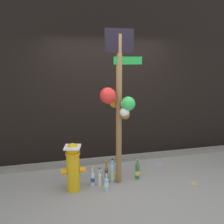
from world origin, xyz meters
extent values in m
plane|color=gray|center=(0.00, 0.00, 0.00)|extent=(14.00, 14.00, 0.00)
cube|color=black|center=(0.00, 1.51, 1.71)|extent=(10.00, 0.20, 3.41)
cube|color=slate|center=(0.00, 1.09, 0.04)|extent=(8.00, 0.12, 0.08)
cylinder|color=olive|center=(-0.13, 0.21, 1.21)|extent=(0.09, 0.09, 2.42)
cube|color=#198C33|center=(0.01, 0.21, 2.02)|extent=(0.48, 0.07, 0.12)
cube|color=black|center=(-0.13, 0.21, 2.32)|extent=(0.44, 0.11, 0.36)
sphere|color=orange|center=(-0.16, 0.35, 1.35)|extent=(0.18, 0.18, 0.18)
sphere|color=#D66BB2|center=(-0.27, 0.32, 1.44)|extent=(0.20, 0.20, 0.20)
sphere|color=green|center=(-0.02, 0.09, 1.36)|extent=(0.23, 0.23, 0.23)
sphere|color=red|center=(-0.32, 0.17, 1.49)|extent=(0.26, 0.26, 0.26)
sphere|color=brown|center=(-0.06, 0.09, 1.19)|extent=(0.15, 0.15, 0.15)
sphere|color=brown|center=(-0.06, 0.09, 1.30)|extent=(0.10, 0.10, 0.10)
sphere|color=brown|center=(-0.10, 0.09, 1.33)|extent=(0.04, 0.04, 0.04)
sphere|color=brown|center=(-0.03, 0.09, 1.33)|extent=(0.04, 0.04, 0.04)
sphere|color=brown|center=(-0.06, 0.05, 1.30)|extent=(0.04, 0.04, 0.04)
sphere|color=silver|center=(-0.07, 0.09, 1.23)|extent=(0.15, 0.15, 0.15)
sphere|color=silver|center=(-0.07, 0.09, 1.35)|extent=(0.11, 0.11, 0.11)
sphere|color=silver|center=(-0.11, 0.09, 1.38)|extent=(0.04, 0.04, 0.04)
sphere|color=silver|center=(-0.04, 0.09, 1.38)|extent=(0.04, 0.04, 0.04)
sphere|color=#9D9992|center=(-0.07, 0.04, 1.35)|extent=(0.04, 0.04, 0.04)
cylinder|color=gold|center=(-0.89, 0.13, 0.30)|extent=(0.20, 0.20, 0.60)
cylinder|color=orange|center=(-0.89, 0.13, 0.61)|extent=(0.23, 0.23, 0.03)
sphere|color=gold|center=(-0.89, 0.13, 0.68)|extent=(0.19, 0.19, 0.19)
cylinder|color=orange|center=(-1.04, 0.13, 0.33)|extent=(0.09, 0.09, 0.09)
cylinder|color=orange|center=(-0.75, 0.13, 0.33)|extent=(0.09, 0.09, 0.09)
cube|color=white|center=(-0.89, 0.13, 0.72)|extent=(0.29, 0.29, 0.03)
cylinder|color=brown|center=(-0.34, 0.22, 0.13)|extent=(0.06, 0.06, 0.27)
cone|color=brown|center=(-0.34, 0.22, 0.28)|extent=(0.06, 0.06, 0.02)
cylinder|color=brown|center=(-0.34, 0.22, 0.34)|extent=(0.02, 0.02, 0.10)
cylinder|color=gold|center=(-0.34, 0.22, 0.39)|extent=(0.03, 0.03, 0.01)
cylinder|color=#337038|center=(0.22, 0.25, 0.13)|extent=(0.07, 0.07, 0.26)
cone|color=#337038|center=(0.22, 0.25, 0.27)|extent=(0.07, 0.07, 0.03)
cylinder|color=#337038|center=(0.22, 0.25, 0.32)|extent=(0.03, 0.03, 0.06)
cylinder|color=#D8C64C|center=(0.22, 0.25, 0.11)|extent=(0.07, 0.07, 0.08)
cylinder|color=gold|center=(0.22, 0.25, 0.35)|extent=(0.04, 0.04, 0.01)
cylinder|color=silver|center=(-0.46, 0.18, 0.10)|extent=(0.06, 0.06, 0.19)
cone|color=silver|center=(-0.46, 0.18, 0.20)|extent=(0.06, 0.06, 0.02)
cylinder|color=silver|center=(-0.46, 0.18, 0.25)|extent=(0.02, 0.02, 0.08)
cylinder|color=black|center=(-0.46, 0.18, 0.30)|extent=(0.03, 0.03, 0.01)
cylinder|color=#93CCE0|center=(-0.24, 0.23, 0.15)|extent=(0.07, 0.07, 0.29)
cone|color=#93CCE0|center=(-0.24, 0.23, 0.30)|extent=(0.07, 0.07, 0.03)
cylinder|color=#93CCE0|center=(-0.24, 0.23, 0.36)|extent=(0.03, 0.03, 0.08)
cylinder|color=#D8C64C|center=(-0.24, 0.23, 0.13)|extent=(0.07, 0.07, 0.09)
cylinder|color=black|center=(-0.24, 0.23, 0.41)|extent=(0.03, 0.03, 0.01)
cylinder|color=#93CCE0|center=(-0.40, -0.03, 0.10)|extent=(0.07, 0.07, 0.20)
cone|color=#93CCE0|center=(-0.40, -0.03, 0.22)|extent=(0.07, 0.07, 0.03)
cylinder|color=#93CCE0|center=(-0.40, -0.03, 0.27)|extent=(0.04, 0.04, 0.08)
cylinder|color=silver|center=(-0.40, -0.03, 0.12)|extent=(0.07, 0.07, 0.07)
cylinder|color=black|center=(-0.40, -0.03, 0.32)|extent=(0.04, 0.04, 0.01)
cylinder|color=silver|center=(-0.57, 0.21, 0.10)|extent=(0.07, 0.07, 0.20)
cone|color=silver|center=(-0.57, 0.21, 0.22)|extent=(0.07, 0.07, 0.03)
cylinder|color=silver|center=(-0.57, 0.21, 0.28)|extent=(0.03, 0.03, 0.10)
cylinder|color=#1E478C|center=(-0.57, 0.21, 0.10)|extent=(0.07, 0.07, 0.07)
cylinder|color=gold|center=(-0.57, 0.21, 0.33)|extent=(0.04, 0.04, 0.01)
cylinder|color=#B2DBEA|center=(-0.19, 0.39, 0.11)|extent=(0.07, 0.07, 0.22)
cone|color=#B2DBEA|center=(-0.19, 0.39, 0.23)|extent=(0.07, 0.07, 0.03)
cylinder|color=#B2DBEA|center=(-0.19, 0.39, 0.29)|extent=(0.03, 0.03, 0.09)
cylinder|color=black|center=(-0.19, 0.39, 0.34)|extent=(0.03, 0.03, 0.01)
cube|color=#8C99B2|center=(0.66, 0.80, 0.00)|extent=(0.06, 0.07, 0.01)
cube|color=#8C99B2|center=(0.86, 0.76, 0.00)|extent=(0.17, 0.15, 0.01)
cube|color=tan|center=(1.08, -0.15, 0.00)|extent=(0.14, 0.16, 0.01)
camera|label=1|loc=(-1.27, -3.70, 2.04)|focal=41.70mm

